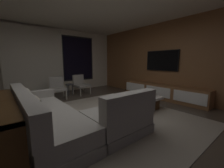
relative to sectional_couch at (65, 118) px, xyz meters
name	(u,v)px	position (x,y,z in m)	size (l,w,h in m)	color
floor	(98,119)	(0.82, 0.18, -0.29)	(9.20, 9.20, 0.00)	#473D33
back_wall_with_window	(48,61)	(0.76, 3.79, 1.05)	(6.60, 0.30, 2.70)	beige
media_wall	(170,61)	(3.88, 0.18, 1.06)	(0.12, 7.80, 2.70)	brown
area_rug	(112,116)	(1.17, 0.08, -0.28)	(3.20, 3.80, 0.01)	gray
sectional_couch	(65,118)	(0.00, 0.00, 0.00)	(1.98, 2.50, 0.82)	gray
coffee_table	(134,102)	(2.02, 0.15, -0.10)	(1.16, 1.16, 0.36)	#452B13
book_stack_on_coffee_table	(134,94)	(2.08, 0.20, 0.12)	(0.30, 0.22, 0.11)	#34D75B
accent_chair_near_window	(80,83)	(1.70, 2.78, 0.14)	(0.61, 0.63, 0.78)	#B2ADA0
accent_chair_by_curtain	(57,87)	(0.72, 2.64, 0.14)	(0.63, 0.64, 0.78)	#B2ADA0
side_stool	(70,86)	(1.22, 2.74, 0.08)	(0.32, 0.32, 0.46)	#333338
media_console	(162,92)	(3.59, 0.23, -0.04)	(0.46, 3.10, 0.52)	brown
mounted_tv	(162,61)	(3.77, 0.43, 1.06)	(0.05, 1.25, 0.72)	black
console_table_behind_couch	(1,123)	(-0.91, 0.13, 0.13)	(0.40, 2.10, 0.74)	#452B13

